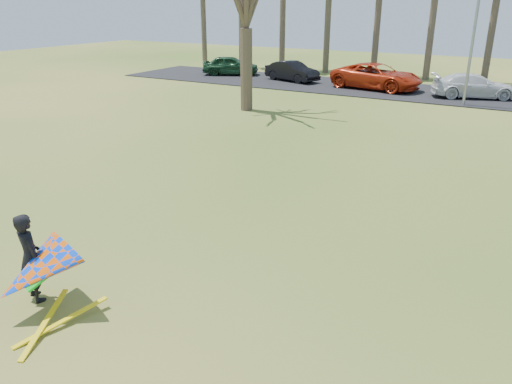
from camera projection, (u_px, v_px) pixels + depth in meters
The scene contains 8 objects.
ground at pixel (212, 266), 11.09m from camera, with size 100.00×100.00×0.00m, color #275713.
parking_strip at pixel (437, 94), 31.35m from camera, with size 46.00×7.00×0.06m, color black.
streetlight at pixel (479, 22), 26.33m from camera, with size 2.28×0.18×8.00m.
car_0 at pixel (231, 65), 38.95m from camera, with size 1.73×4.31×1.47m, color #183C20.
car_1 at pixel (292, 71), 36.01m from camera, with size 1.47×4.22×1.39m, color black.
car_2 at pixel (377, 76), 32.73m from camera, with size 2.73×5.92×1.64m, color #B1290E.
car_3 at pixel (474, 86), 29.77m from camera, with size 1.97×4.83×1.40m, color silver.
kite_flyer at pixel (34, 270), 9.24m from camera, with size 2.13×2.39×2.02m.
Camera 1 is at (5.70, -7.99, 5.52)m, focal length 35.00 mm.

